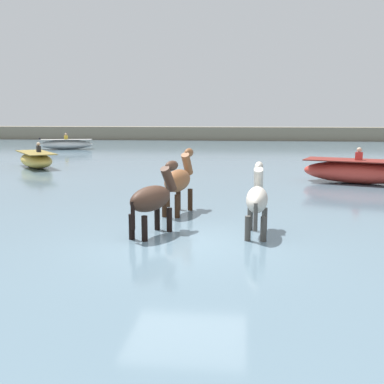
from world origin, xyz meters
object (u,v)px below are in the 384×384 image
(boat_distant_east, at_px, (358,172))
(boat_distant_west, at_px, (66,144))
(horse_flank_chestnut, at_px, (179,182))
(horse_trailing_pinto, at_px, (257,201))
(boat_near_port, at_px, (36,160))
(horse_lead_dark_bay, at_px, (153,200))

(boat_distant_east, bearing_deg, boat_distant_west, 137.71)
(horse_flank_chestnut, height_order, boat_distant_east, horse_flank_chestnut)
(horse_trailing_pinto, bearing_deg, boat_distant_east, 64.36)
(horse_flank_chestnut, relative_size, boat_distant_west, 0.49)
(boat_near_port, bearing_deg, horse_flank_chestnut, -49.64)
(boat_distant_west, bearing_deg, horse_trailing_pinto, -60.62)
(horse_lead_dark_bay, relative_size, horse_trailing_pinto, 1.02)
(horse_flank_chestnut, distance_m, boat_distant_east, 8.71)
(boat_distant_west, height_order, boat_distant_east, boat_distant_east)
(horse_trailing_pinto, distance_m, boat_distant_east, 9.30)
(horse_flank_chestnut, relative_size, boat_distant_east, 0.47)
(horse_lead_dark_bay, height_order, boat_distant_east, horse_lead_dark_bay)
(horse_lead_dark_bay, xyz_separation_m, boat_near_port, (-8.36, 12.47, -0.38))
(boat_distant_west, bearing_deg, boat_distant_east, -42.29)
(horse_trailing_pinto, relative_size, boat_distant_west, 0.46)
(horse_trailing_pinto, height_order, horse_flank_chestnut, horse_flank_chestnut)
(horse_flank_chestnut, bearing_deg, boat_distant_west, 117.77)
(horse_lead_dark_bay, height_order, boat_near_port, horse_lead_dark_bay)
(boat_distant_west, bearing_deg, boat_near_port, -75.19)
(horse_lead_dark_bay, xyz_separation_m, horse_trailing_pinto, (2.24, 0.25, -0.02))
(horse_flank_chestnut, relative_size, boat_near_port, 0.55)
(horse_lead_dark_bay, bearing_deg, horse_trailing_pinto, 6.38)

